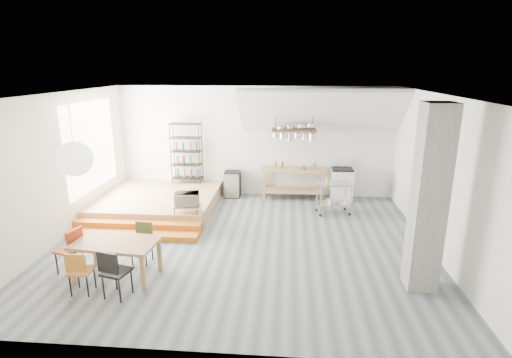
# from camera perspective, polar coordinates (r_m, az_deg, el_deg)

# --- Properties ---
(floor) EXTENTS (8.00, 8.00, 0.00)m
(floor) POSITION_cam_1_polar(r_m,az_deg,el_deg) (8.87, -1.93, -9.09)
(floor) COLOR #515A5D
(floor) RESTS_ON ground
(wall_back) EXTENTS (8.00, 0.04, 3.20)m
(wall_back) POSITION_cam_1_polar(r_m,az_deg,el_deg) (11.72, -0.03, 5.33)
(wall_back) COLOR silver
(wall_back) RESTS_ON ground
(wall_left) EXTENTS (0.04, 7.00, 3.20)m
(wall_left) POSITION_cam_1_polar(r_m,az_deg,el_deg) (9.64, -26.38, 1.36)
(wall_left) COLOR silver
(wall_left) RESTS_ON ground
(wall_right) EXTENTS (0.04, 7.00, 3.20)m
(wall_right) POSITION_cam_1_polar(r_m,az_deg,el_deg) (8.81, 24.77, 0.32)
(wall_right) COLOR silver
(wall_right) RESTS_ON ground
(ceiling) EXTENTS (8.00, 7.00, 0.02)m
(ceiling) POSITION_cam_1_polar(r_m,az_deg,el_deg) (8.06, -2.15, 12.01)
(ceiling) COLOR white
(ceiling) RESTS_ON wall_back
(slope_ceiling) EXTENTS (4.40, 1.44, 1.32)m
(slope_ceiling) POSITION_cam_1_polar(r_m,az_deg,el_deg) (10.98, 9.23, 9.43)
(slope_ceiling) COLOR white
(slope_ceiling) RESTS_ON wall_back
(window_pane) EXTENTS (0.02, 2.50, 2.20)m
(window_pane) POSITION_cam_1_polar(r_m,az_deg,el_deg) (10.87, -22.45, 4.37)
(window_pane) COLOR white
(window_pane) RESTS_ON wall_left
(platform) EXTENTS (3.00, 3.00, 0.40)m
(platform) POSITION_cam_1_polar(r_m,az_deg,el_deg) (11.14, -13.63, -3.13)
(platform) COLOR #A17650
(platform) RESTS_ON ground
(step_lower) EXTENTS (3.00, 0.35, 0.13)m
(step_lower) POSITION_cam_1_polar(r_m,az_deg,el_deg) (9.49, -17.22, -7.68)
(step_lower) COLOR #C76317
(step_lower) RESTS_ON ground
(step_upper) EXTENTS (3.00, 0.35, 0.27)m
(step_upper) POSITION_cam_1_polar(r_m,az_deg,el_deg) (9.76, -16.50, -6.52)
(step_upper) COLOR #C76317
(step_upper) RESTS_ON ground
(concrete_column) EXTENTS (0.50, 0.50, 3.20)m
(concrete_column) POSITION_cam_1_polar(r_m,az_deg,el_deg) (7.22, 23.45, -2.72)
(concrete_column) COLOR slate
(concrete_column) RESTS_ON ground
(kitchen_counter) EXTENTS (1.80, 0.60, 0.91)m
(kitchen_counter) POSITION_cam_1_polar(r_m,az_deg,el_deg) (11.56, 5.26, 0.16)
(kitchen_counter) COLOR #A17650
(kitchen_counter) RESTS_ON ground
(stove) EXTENTS (0.60, 0.60, 1.18)m
(stove) POSITION_cam_1_polar(r_m,az_deg,el_deg) (11.71, 12.11, -0.67)
(stove) COLOR white
(stove) RESTS_ON ground
(pot_rack) EXTENTS (1.20, 0.50, 1.43)m
(pot_rack) POSITION_cam_1_polar(r_m,az_deg,el_deg) (11.05, 5.59, 6.59)
(pot_rack) COLOR #3D2418
(pot_rack) RESTS_ON ceiling
(wire_shelving) EXTENTS (0.88, 0.38, 1.80)m
(wire_shelving) POSITION_cam_1_polar(r_m,az_deg,el_deg) (11.82, -9.89, 3.83)
(wire_shelving) COLOR black
(wire_shelving) RESTS_ON platform
(microwave_shelf) EXTENTS (0.60, 0.40, 0.16)m
(microwave_shelf) POSITION_cam_1_polar(r_m,az_deg,el_deg) (9.59, -9.80, -3.83)
(microwave_shelf) COLOR #A17650
(microwave_shelf) RESTS_ON platform
(paper_lantern) EXTENTS (0.60, 0.60, 0.60)m
(paper_lantern) POSITION_cam_1_polar(r_m,az_deg,el_deg) (7.54, -24.45, 2.65)
(paper_lantern) COLOR white
(paper_lantern) RESTS_ON ceiling
(dining_table) EXTENTS (1.55, 0.97, 0.70)m
(dining_table) POSITION_cam_1_polar(r_m,az_deg,el_deg) (7.71, -19.38, -8.93)
(dining_table) COLOR olive
(dining_table) RESTS_ON ground
(chair_mustard) EXTENTS (0.38, 0.38, 0.79)m
(chair_mustard) POSITION_cam_1_polar(r_m,az_deg,el_deg) (7.43, -23.94, -11.69)
(chair_mustard) COLOR #9D5E1A
(chair_mustard) RESTS_ON ground
(chair_black) EXTENTS (0.49, 0.49, 0.88)m
(chair_black) POSITION_cam_1_polar(r_m,az_deg,el_deg) (7.08, -19.73, -12.11)
(chair_black) COLOR black
(chair_black) RESTS_ON ground
(chair_olive) EXTENTS (0.39, 0.39, 0.79)m
(chair_olive) POSITION_cam_1_polar(r_m,az_deg,el_deg) (8.22, -15.90, -8.22)
(chair_olive) COLOR #515E2C
(chair_olive) RESTS_ON ground
(chair_red) EXTENTS (0.49, 0.49, 0.88)m
(chair_red) POSITION_cam_1_polar(r_m,az_deg,el_deg) (8.20, -24.88, -8.78)
(chair_red) COLOR #A43417
(chair_red) RESTS_ON ground
(rolling_cart) EXTENTS (0.92, 0.62, 0.84)m
(rolling_cart) POSITION_cam_1_polar(r_m,az_deg,el_deg) (10.55, 11.05, -2.09)
(rolling_cart) COLOR silver
(rolling_cart) RESTS_ON ground
(mini_fridge) EXTENTS (0.45, 0.45, 0.77)m
(mini_fridge) POSITION_cam_1_polar(r_m,az_deg,el_deg) (11.79, -3.35, -0.72)
(mini_fridge) COLOR black
(mini_fridge) RESTS_ON ground
(microwave) EXTENTS (0.61, 0.46, 0.31)m
(microwave) POSITION_cam_1_polar(r_m,az_deg,el_deg) (9.54, -9.85, -2.84)
(microwave) COLOR beige
(microwave) RESTS_ON microwave_shelf
(bowl) EXTENTS (0.22, 0.22, 0.05)m
(bowl) POSITION_cam_1_polar(r_m,az_deg,el_deg) (11.44, 6.83, 1.56)
(bowl) COLOR silver
(bowl) RESTS_ON kitchen_counter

